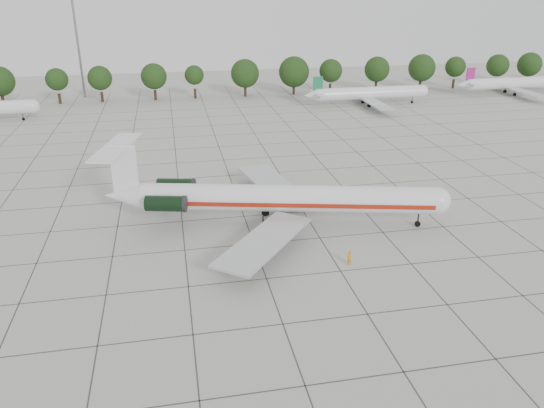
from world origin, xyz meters
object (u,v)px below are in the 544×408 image
(bg_airliner_e, at_px, (514,83))
(floodlight_mast, at_px, (77,41))
(main_airliner, at_px, (269,198))
(ground_crew, at_px, (349,258))
(bg_airliner_d, at_px, (370,93))

(bg_airliner_e, bearing_deg, floodlight_mast, 170.97)
(main_airliner, xyz_separation_m, bg_airliner_e, (80.37, 68.93, -0.66))
(ground_crew, bearing_deg, bg_airliner_d, -139.94)
(ground_crew, distance_m, bg_airliner_d, 81.34)
(main_airliner, relative_size, floodlight_mast, 1.67)
(ground_crew, relative_size, bg_airliner_e, 0.06)
(bg_airliner_d, xyz_separation_m, floodlight_mast, (-70.07, 23.56, 11.37))
(main_airliner, bearing_deg, bg_airliner_e, 54.08)
(bg_airliner_e, relative_size, floodlight_mast, 1.11)
(bg_airliner_d, bearing_deg, ground_crew, -112.24)
(main_airliner, xyz_separation_m, floodlight_mast, (-32.83, 86.91, 10.72))
(ground_crew, relative_size, floodlight_mast, 0.07)
(main_airliner, distance_m, ground_crew, 13.82)
(floodlight_mast, bearing_deg, main_airliner, -69.31)
(ground_crew, xyz_separation_m, bg_airliner_d, (30.78, 75.26, 2.06))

